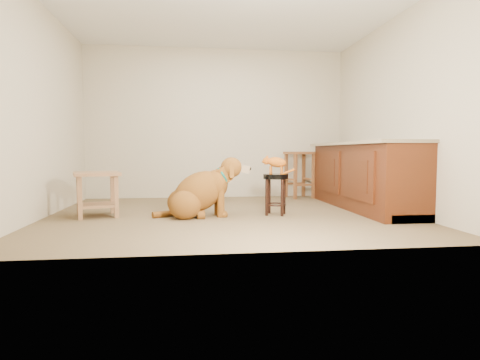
{
  "coord_description": "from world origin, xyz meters",
  "views": [
    {
      "loc": [
        -0.49,
        -5.09,
        0.8
      ],
      "look_at": [
        0.14,
        -0.12,
        0.45
      ],
      "focal_mm": 30.0,
      "sensor_mm": 36.0,
      "label": 1
    }
  ],
  "objects": [
    {
      "name": "padded_stool",
      "position": [
        0.6,
        -0.11,
        0.37
      ],
      "size": [
        0.35,
        0.35,
        0.52
      ],
      "rotation": [
        0.0,
        0.0,
        -0.35
      ],
      "color": "black",
      "rests_on": "ground"
    },
    {
      "name": "floor",
      "position": [
        0.0,
        0.0,
        0.0
      ],
      "size": [
        4.5,
        4.0,
        0.01
      ],
      "primitive_type": "cube",
      "color": "brown",
      "rests_on": "ground"
    },
    {
      "name": "golden_retriever",
      "position": [
        -0.36,
        -0.14,
        0.29
      ],
      "size": [
        1.24,
        0.64,
        0.79
      ],
      "rotation": [
        0.0,
        0.0,
        0.1
      ],
      "color": "brown",
      "rests_on": "ground"
    },
    {
      "name": "cabinet_run",
      "position": [
        1.94,
        0.3,
        0.44
      ],
      "size": [
        0.7,
        2.56,
        0.94
      ],
      "color": "#4E210D",
      "rests_on": "ground"
    },
    {
      "name": "tabby_kitten",
      "position": [
        0.59,
        -0.11,
        0.66
      ],
      "size": [
        0.41,
        0.2,
        0.26
      ],
      "rotation": [
        0.0,
        0.0,
        -0.35
      ],
      "color": "#AB5011",
      "rests_on": "padded_stool"
    },
    {
      "name": "room_shell",
      "position": [
        0.0,
        0.0,
        1.68
      ],
      "size": [
        4.54,
        4.04,
        2.62
      ],
      "color": "#BFB59A",
      "rests_on": "ground"
    },
    {
      "name": "side_table",
      "position": [
        -1.63,
        0.03,
        0.36
      ],
      "size": [
        0.66,
        0.66,
        0.55
      ],
      "rotation": [
        0.0,
        0.0,
        0.29
      ],
      "color": "#966945",
      "rests_on": "ground"
    },
    {
      "name": "wood_stool",
      "position": [
        1.42,
        1.7,
        0.42
      ],
      "size": [
        0.52,
        0.52,
        0.81
      ],
      "rotation": [
        0.0,
        0.0,
        0.22
      ],
      "color": "brown",
      "rests_on": "ground"
    }
  ]
}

